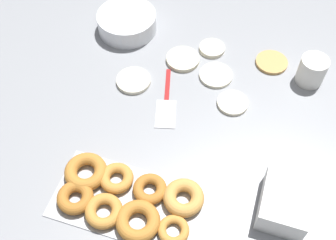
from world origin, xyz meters
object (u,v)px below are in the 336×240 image
at_px(pancake_3, 233,103).
at_px(donut_tray, 126,198).
at_px(pancake_0, 212,48).
at_px(container_stack, 284,202).
at_px(spatula, 166,107).
at_px(pancake_5, 216,75).
at_px(batter_bowl, 127,22).
at_px(pancake_1, 183,59).
at_px(paper_cup, 312,71).
at_px(pancake_2, 272,62).
at_px(pancake_4, 134,81).

height_order(pancake_3, donut_tray, donut_tray).
height_order(pancake_0, container_stack, container_stack).
bearing_deg(spatula, donut_tray, -15.52).
relative_size(pancake_3, pancake_5, 0.89).
height_order(donut_tray, batter_bowl, batter_bowl).
bearing_deg(pancake_5, pancake_1, 164.18).
bearing_deg(pancake_1, paper_cup, 5.57).
xyz_separation_m(pancake_1, container_stack, (0.39, -0.42, 0.03)).
relative_size(pancake_0, pancake_1, 0.78).
height_order(pancake_2, pancake_4, pancake_4).
xyz_separation_m(pancake_3, spatula, (-0.19, -0.07, -0.00)).
xyz_separation_m(pancake_0, pancake_2, (0.20, -0.00, -0.00)).
xyz_separation_m(pancake_0, batter_bowl, (-0.31, 0.01, 0.03)).
relative_size(container_stack, paper_cup, 1.70).
distance_m(container_stack, spatula, 0.44).
relative_size(pancake_3, paper_cup, 1.04).
bearing_deg(paper_cup, pancake_4, -161.55).
distance_m(donut_tray, container_stack, 0.40).
bearing_deg(pancake_4, pancake_3, 1.45).
distance_m(pancake_2, batter_bowl, 0.51).
height_order(batter_bowl, paper_cup, paper_cup).
bearing_deg(pancake_0, batter_bowl, 178.33).
distance_m(pancake_0, pancake_5, 0.12).
bearing_deg(container_stack, pancake_2, 102.30).
relative_size(pancake_4, pancake_5, 1.02).
xyz_separation_m(pancake_2, container_stack, (0.11, -0.50, 0.03)).
bearing_deg(donut_tray, spatula, 89.16).
distance_m(batter_bowl, spatula, 0.37).
height_order(pancake_0, pancake_5, pancake_0).
height_order(pancake_4, donut_tray, donut_tray).
xyz_separation_m(pancake_3, container_stack, (0.19, -0.29, 0.03)).
distance_m(pancake_4, spatula, 0.14).
relative_size(pancake_2, paper_cup, 1.15).
relative_size(pancake_4, donut_tray, 0.28).
relative_size(pancake_2, pancake_4, 0.96).
relative_size(pancake_2, container_stack, 0.68).
distance_m(pancake_3, pancake_4, 0.32).
height_order(pancake_4, spatula, pancake_4).
bearing_deg(pancake_3, pancake_1, 146.79).
relative_size(pancake_5, container_stack, 0.69).
distance_m(pancake_5, batter_bowl, 0.37).
relative_size(pancake_4, spatula, 0.46).
height_order(pancake_0, pancake_2, pancake_0).
bearing_deg(batter_bowl, pancake_0, -1.67).
distance_m(pancake_1, pancake_2, 0.29).
bearing_deg(pancake_0, container_stack, -58.25).
bearing_deg(pancake_4, container_stack, -29.34).
xyz_separation_m(pancake_3, donut_tray, (-0.19, -0.40, 0.01)).
bearing_deg(pancake_5, pancake_2, 34.62).
bearing_deg(pancake_4, pancake_2, 27.87).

